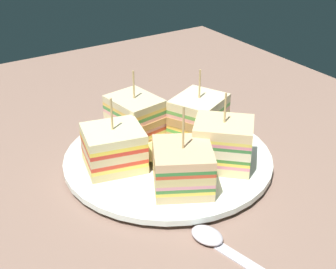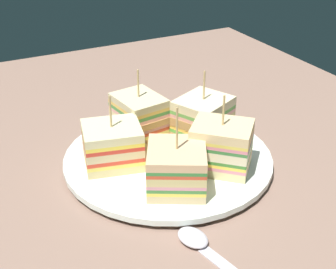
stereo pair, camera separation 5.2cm
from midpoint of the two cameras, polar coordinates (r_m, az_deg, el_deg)
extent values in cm
cube|color=#856657|center=(61.96, -2.43, -4.30)|extent=(96.69, 82.33, 1.80)
cylinder|color=white|center=(61.32, -2.45, -3.36)|extent=(16.18, 16.18, 0.59)
cylinder|color=white|center=(60.98, -2.46, -2.84)|extent=(26.10, 26.10, 0.72)
cube|color=#D4BB8B|center=(65.30, 1.28, 0.41)|extent=(8.17, 8.62, 1.17)
cube|color=#B2844C|center=(62.82, -0.29, -0.80)|extent=(5.34, 2.65, 1.17)
cube|color=#54AC42|center=(64.92, 1.29, 1.06)|extent=(8.17, 8.62, 0.49)
cube|color=#FEC851|center=(64.69, 1.30, 1.44)|extent=(8.17, 8.62, 0.49)
cube|color=#E2C07E|center=(64.32, 1.30, 2.09)|extent=(8.17, 8.62, 1.17)
cube|color=#B2844C|center=(61.80, -0.30, 0.93)|extent=(5.34, 2.65, 1.17)
cube|color=#F0A398|center=(63.96, 1.31, 2.76)|extent=(8.17, 8.62, 0.49)
cube|color=#65A84E|center=(63.75, 1.32, 3.15)|extent=(8.17, 8.62, 0.49)
cube|color=beige|center=(63.40, 1.33, 3.83)|extent=(8.17, 8.62, 1.17)
cylinder|color=tan|center=(62.39, 1.35, 5.93)|extent=(0.24, 0.24, 3.88)
cube|color=beige|center=(65.50, -6.16, 0.20)|extent=(7.48, 6.30, 0.90)
cube|color=#B2844C|center=(63.11, -4.40, -0.88)|extent=(1.00, 5.29, 0.90)
cube|color=#E6D160|center=(65.18, -6.19, 0.73)|extent=(7.48, 6.30, 0.47)
cube|color=#D24225|center=(64.97, -6.21, 1.10)|extent=(7.48, 6.30, 0.47)
cube|color=pink|center=(64.75, -6.23, 1.47)|extent=(7.48, 6.30, 0.47)
cube|color=beige|center=(64.45, -6.26, 2.01)|extent=(7.48, 6.30, 0.90)
cube|color=#B2844C|center=(62.01, -4.48, 0.98)|extent=(1.00, 5.29, 0.90)
cube|color=#EFA394|center=(64.14, -6.29, 2.56)|extent=(7.48, 6.30, 0.47)
cube|color=#4B9245|center=(63.94, -6.32, 2.94)|extent=(7.48, 6.30, 0.47)
cube|color=#F3BF55|center=(63.74, -6.34, 3.32)|extent=(7.48, 6.30, 0.47)
cube|color=beige|center=(63.46, -6.37, 3.88)|extent=(7.48, 6.30, 0.90)
cylinder|color=tan|center=(62.53, -6.48, 5.82)|extent=(0.24, 0.24, 3.76)
cube|color=#D8C081|center=(59.09, -8.85, -3.32)|extent=(7.50, 8.01, 1.00)
cube|color=#9E7242|center=(59.64, -5.72, -2.78)|extent=(5.88, 1.64, 1.00)
cube|color=#EBCF54|center=(58.71, -8.90, -2.70)|extent=(7.50, 8.01, 0.50)
cube|color=red|center=(58.45, -8.94, -2.28)|extent=(7.50, 8.01, 0.50)
cube|color=#D5BA87|center=(58.07, -8.99, -1.64)|extent=(7.50, 8.01, 1.00)
cube|color=#9E7242|center=(58.63, -5.81, -1.10)|extent=(5.88, 1.64, 1.00)
cube|color=red|center=(57.70, -9.05, -1.00)|extent=(7.50, 8.01, 0.50)
cube|color=yellow|center=(57.46, -9.09, -0.56)|extent=(7.50, 8.01, 0.50)
cube|color=beige|center=(57.10, -9.14, 0.10)|extent=(7.50, 8.01, 1.00)
cylinder|color=tan|center=(55.98, -9.34, 2.34)|extent=(0.24, 0.24, 3.97)
cube|color=#D7B783|center=(54.83, -1.04, -5.73)|extent=(9.01, 8.85, 0.96)
cube|color=#B2844C|center=(57.61, -1.24, -3.87)|extent=(3.22, 5.63, 0.96)
cube|color=#F4D24C|center=(54.45, -1.04, -5.13)|extent=(9.01, 8.85, 0.41)
cube|color=#417F39|center=(54.22, -1.05, -4.77)|extent=(9.01, 8.85, 0.41)
cube|color=pink|center=(54.00, -1.05, -4.40)|extent=(9.01, 8.85, 0.41)
cube|color=#D6BF7B|center=(53.62, -1.06, -3.78)|extent=(9.01, 8.85, 0.96)
cube|color=#9E7242|center=(56.46, -1.27, -1.98)|extent=(3.22, 5.63, 0.96)
cube|color=#D64C2B|center=(53.26, -1.06, -3.15)|extent=(9.01, 8.85, 0.41)
cube|color=#39853C|center=(53.04, -1.07, -2.77)|extent=(9.01, 8.85, 0.41)
cube|color=#E1B382|center=(52.69, -1.07, -2.13)|extent=(9.01, 8.85, 0.96)
cylinder|color=tan|center=(51.24, -1.10, 0.71)|extent=(0.24, 0.24, 4.95)
cube|color=beige|center=(58.71, 3.84, -3.17)|extent=(8.71, 8.76, 1.12)
cube|color=#B2844C|center=(59.09, 0.63, -2.88)|extent=(4.16, 3.94, 1.12)
cube|color=pink|center=(58.31, 3.86, -2.54)|extent=(8.71, 8.76, 0.41)
cube|color=#FCD14B|center=(58.10, 3.88, -2.19)|extent=(8.71, 8.76, 0.41)
cube|color=#3E7D30|center=(57.89, 3.89, -1.84)|extent=(8.71, 8.76, 0.41)
cube|color=beige|center=(57.51, 3.92, -1.19)|extent=(8.71, 8.76, 1.12)
cube|color=#9E7242|center=(57.90, 0.65, -0.89)|extent=(4.16, 3.94, 1.12)
cube|color=#3A7D3C|center=(57.14, 3.94, -0.52)|extent=(8.71, 8.76, 0.41)
cube|color=pink|center=(56.94, 3.95, -0.16)|extent=(8.71, 8.76, 0.41)
cube|color=#EBD354|center=(56.75, 3.97, 0.20)|extent=(8.71, 8.76, 0.41)
cube|color=beige|center=(56.39, 3.99, 0.88)|extent=(8.71, 8.76, 1.12)
cylinder|color=tan|center=(55.32, 4.08, 3.10)|extent=(0.24, 0.24, 3.70)
cylinder|color=#E8D87F|center=(61.59, -3.90, -1.79)|extent=(4.02, 4.01, 0.65)
cylinder|color=#D4B758|center=(60.18, -3.44, -1.95)|extent=(4.57, 4.53, 1.16)
cylinder|color=#D1B95F|center=(59.33, -4.71, -2.11)|extent=(5.93, 5.94, 0.62)
ellipsoid|color=silver|center=(49.62, 1.56, -11.89)|extent=(4.04, 3.27, 1.00)
camera|label=1|loc=(0.03, -92.53, -1.37)|focal=51.72mm
camera|label=2|loc=(0.03, 87.47, 1.37)|focal=51.72mm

